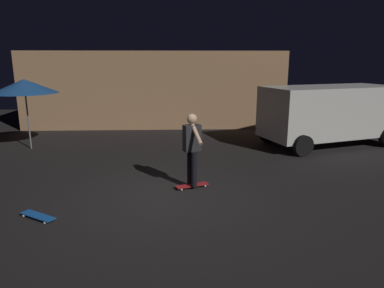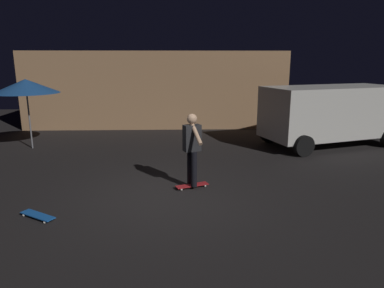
{
  "view_description": "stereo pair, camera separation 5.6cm",
  "coord_description": "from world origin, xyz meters",
  "px_view_note": "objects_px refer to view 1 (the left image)",
  "views": [
    {
      "loc": [
        0.28,
        -7.23,
        2.91
      ],
      "look_at": [
        0.6,
        0.47,
        1.05
      ],
      "focal_mm": 32.77,
      "sensor_mm": 36.0,
      "label": 1
    },
    {
      "loc": [
        0.33,
        -7.23,
        2.91
      ],
      "look_at": [
        0.6,
        0.47,
        1.05
      ],
      "focal_mm": 32.77,
      "sensor_mm": 36.0,
      "label": 2
    }
  ],
  "objects_px": {
    "skater": "(192,145)",
    "skateboard_spare": "(38,216)",
    "parked_van": "(329,112)",
    "patio_umbrella": "(24,86)",
    "skateboard_ridden": "(192,185)"
  },
  "relations": [
    {
      "from": "skater",
      "to": "skateboard_spare",
      "type": "bearing_deg",
      "value": -152.9
    },
    {
      "from": "parked_van",
      "to": "skateboard_spare",
      "type": "bearing_deg",
      "value": -144.56
    },
    {
      "from": "parked_van",
      "to": "skateboard_spare",
      "type": "relative_size",
      "value": 6.46
    },
    {
      "from": "skateboard_spare",
      "to": "skater",
      "type": "xyz_separation_m",
      "value": [
        2.96,
        1.52,
        0.98
      ]
    },
    {
      "from": "skateboard_spare",
      "to": "parked_van",
      "type": "bearing_deg",
      "value": 35.44
    },
    {
      "from": "patio_umbrella",
      "to": "skateboard_spare",
      "type": "height_order",
      "value": "patio_umbrella"
    },
    {
      "from": "parked_van",
      "to": "skateboard_ridden",
      "type": "relative_size",
      "value": 6.21
    },
    {
      "from": "skater",
      "to": "parked_van",
      "type": "bearing_deg",
      "value": 39.78
    },
    {
      "from": "skateboard_spare",
      "to": "patio_umbrella",
      "type": "bearing_deg",
      "value": 112.8
    },
    {
      "from": "parked_van",
      "to": "skateboard_spare",
      "type": "xyz_separation_m",
      "value": [
        -7.87,
        -5.6,
        -1.11
      ]
    },
    {
      "from": "parked_van",
      "to": "skateboard_ridden",
      "type": "distance_m",
      "value": 6.48
    },
    {
      "from": "skateboard_ridden",
      "to": "skateboard_spare",
      "type": "xyz_separation_m",
      "value": [
        -2.96,
        -1.52,
        0.0
      ]
    },
    {
      "from": "patio_umbrella",
      "to": "skater",
      "type": "xyz_separation_m",
      "value": [
        5.25,
        -3.93,
        -1.04
      ]
    },
    {
      "from": "skateboard_ridden",
      "to": "skater",
      "type": "relative_size",
      "value": 0.48
    },
    {
      "from": "skateboard_ridden",
      "to": "skateboard_spare",
      "type": "relative_size",
      "value": 1.04
    }
  ]
}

